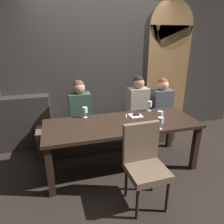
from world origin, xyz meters
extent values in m
plane|color=black|center=(0.00, 0.00, 0.00)|extent=(9.00, 9.00, 0.00)
cube|color=#383330|center=(0.00, 1.22, 1.50)|extent=(6.00, 0.12, 3.00)
cube|color=olive|center=(1.35, 1.15, 1.05)|extent=(0.90, 0.05, 2.10)
cylinder|color=#A07545|center=(1.35, 1.15, 2.10)|extent=(0.90, 0.05, 0.90)
cube|color=#2F2B29|center=(-1.55, 1.04, 0.47)|extent=(1.10, 0.28, 0.95)
cube|color=black|center=(-1.03, -0.35, 0.35)|extent=(0.08, 0.08, 0.69)
cube|color=black|center=(1.03, -0.35, 0.35)|extent=(0.08, 0.08, 0.69)
cube|color=black|center=(-1.03, 0.35, 0.35)|extent=(0.08, 0.08, 0.69)
cube|color=black|center=(1.03, 0.35, 0.35)|extent=(0.08, 0.08, 0.69)
cube|color=#302119|center=(0.00, 0.00, 0.72)|extent=(2.20, 0.84, 0.04)
cube|color=#40352A|center=(0.00, 0.70, 0.17)|extent=(2.50, 0.40, 0.35)
cube|color=brown|center=(0.00, 0.70, 0.40)|extent=(2.50, 0.44, 0.10)
cylinder|color=#302119|center=(-0.14, -0.98, 0.21)|extent=(0.04, 0.04, 0.42)
cylinder|color=#302119|center=(0.22, -0.98, 0.21)|extent=(0.04, 0.04, 0.42)
cylinder|color=#302119|center=(-0.14, -0.62, 0.21)|extent=(0.04, 0.04, 0.42)
cylinder|color=#302119|center=(0.22, -0.62, 0.21)|extent=(0.04, 0.04, 0.42)
cube|color=brown|center=(0.04, -0.80, 0.46)|extent=(0.45, 0.45, 0.08)
cube|color=brown|center=(0.03, -0.61, 0.74)|extent=(0.44, 0.07, 0.48)
cube|color=#2D473D|center=(-0.51, 0.69, 0.74)|extent=(0.36, 0.24, 0.58)
sphere|color=tan|center=(-0.51, 0.69, 1.12)|extent=(0.20, 0.20, 0.20)
sphere|color=brown|center=(-0.51, 0.70, 1.15)|extent=(0.18, 0.18, 0.18)
cube|color=#9E9384|center=(0.55, 0.72, 0.74)|extent=(0.36, 0.24, 0.59)
sphere|color=tan|center=(0.55, 0.72, 1.13)|extent=(0.20, 0.20, 0.20)
sphere|color=black|center=(0.55, 0.73, 1.16)|extent=(0.18, 0.18, 0.18)
cube|color=#4C515B|center=(1.01, 0.69, 0.72)|extent=(0.36, 0.24, 0.53)
sphere|color=#DBB293|center=(1.01, 0.69, 1.08)|extent=(0.20, 0.20, 0.20)
sphere|color=brown|center=(1.01, 0.70, 1.11)|extent=(0.18, 0.18, 0.18)
cylinder|color=silver|center=(0.59, 0.34, 0.74)|extent=(0.06, 0.06, 0.00)
cylinder|color=silver|center=(0.59, 0.34, 0.78)|extent=(0.01, 0.01, 0.07)
cylinder|color=silver|center=(0.59, 0.34, 0.86)|extent=(0.08, 0.08, 0.08)
cylinder|color=silver|center=(-0.47, 0.33, 0.74)|extent=(0.06, 0.06, 0.00)
cylinder|color=silver|center=(-0.47, 0.33, 0.78)|extent=(0.01, 0.01, 0.07)
cylinder|color=silver|center=(-0.47, 0.33, 0.86)|extent=(0.08, 0.08, 0.08)
cylinder|color=silver|center=(0.42, -0.35, 0.74)|extent=(0.06, 0.06, 0.00)
cylinder|color=silver|center=(0.42, -0.35, 0.78)|extent=(0.01, 0.01, 0.07)
cylinder|color=silver|center=(0.42, -0.35, 0.86)|extent=(0.08, 0.08, 0.08)
cylinder|color=silver|center=(0.53, -0.13, 0.74)|extent=(0.06, 0.06, 0.00)
cylinder|color=silver|center=(0.53, -0.13, 0.78)|extent=(0.01, 0.01, 0.07)
cylinder|color=silver|center=(0.53, -0.13, 0.86)|extent=(0.08, 0.08, 0.08)
cylinder|color=maroon|center=(0.53, -0.13, 0.84)|extent=(0.07, 0.07, 0.03)
cube|color=white|center=(0.29, 0.18, 0.74)|extent=(0.19, 0.19, 0.01)
cube|color=#381E14|center=(0.30, 0.18, 0.77)|extent=(0.08, 0.06, 0.04)
cube|color=silver|center=(0.15, 0.21, 0.74)|extent=(0.08, 0.16, 0.01)
camera|label=1|loc=(-0.87, -2.56, 1.89)|focal=32.85mm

